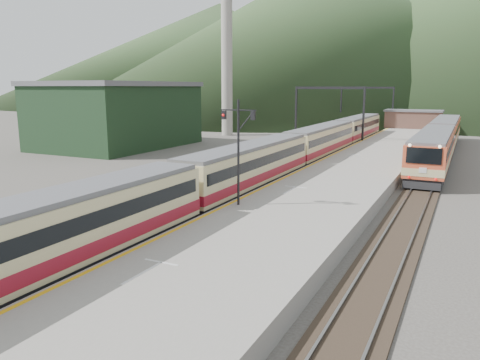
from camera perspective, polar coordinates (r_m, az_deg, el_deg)
The scene contains 17 objects.
track_main at distance 50.02m, azimuth 9.10°, elevation 2.13°, with size 2.60×200.00×0.23m.
track_far at distance 51.68m, azimuth 3.80°, elevation 2.53°, with size 2.60×200.00×0.23m.
track_second at distance 47.99m, azimuth 22.33°, elevation 1.04°, with size 2.60×200.00×0.23m.
platform at distance 46.70m, azimuth 14.97°, elevation 1.78°, with size 8.00×100.00×1.00m, color gray.
gantry_near at distance 64.65m, azimuth 10.80°, elevation 9.02°, with size 9.55×0.25×8.00m.
gantry_far at distance 88.98m, azimuth 15.18°, elevation 9.38°, with size 9.55×0.25×8.00m.
warehouse at distance 65.10m, azimuth -14.68°, elevation 7.75°, with size 14.50×20.50×8.60m.
smokestack at distance 78.57m, azimuth -1.63°, elevation 16.44°, with size 1.80×1.80×30.00m, color #9E998E.
station_shed at distance 85.88m, azimuth 20.38°, elevation 7.00°, with size 9.40×4.40×3.10m.
hill_a at distance 205.82m, azimuth 11.19°, elevation 17.20°, with size 180.00×180.00×60.00m, color #394C2B.
hill_d at distance 282.12m, azimuth -2.45°, elevation 15.21°, with size 200.00×200.00×55.00m, color #394C2B.
main_train at distance 43.14m, azimuth 6.40°, elevation 3.17°, with size 2.67×73.37×3.26m.
second_train at distance 58.36m, azimuth 23.25°, elevation 4.66°, with size 3.07×41.73×3.74m.
signal_mast at distance 27.19m, azimuth -0.20°, elevation 4.77°, with size 2.20×0.33×6.18m.
short_signal_a at distance 22.75m, azimuth -22.25°, elevation -5.96°, with size 0.26×0.22×2.27m.
short_signal_b at distance 43.15m, azimuth 3.29°, elevation 2.69°, with size 0.23×0.17×2.27m.
short_signal_c at distance 31.70m, azimuth -16.30°, elevation -0.87°, with size 0.24×0.19×2.27m.
Camera 1 is at (14.41, -7.26, 7.86)m, focal length 35.00 mm.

